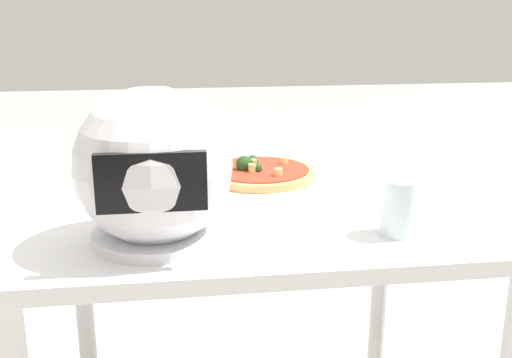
# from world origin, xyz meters

# --- Properties ---
(dining_table) EXTENTS (1.00, 0.84, 0.73)m
(dining_table) POSITION_xyz_m (0.00, 0.00, 0.63)
(dining_table) COLOR white
(dining_table) RESTS_ON ground
(pizza_plate) EXTENTS (0.33, 0.33, 0.01)m
(pizza_plate) POSITION_xyz_m (-0.03, -0.08, 0.73)
(pizza_plate) COLOR white
(pizza_plate) RESTS_ON dining_table
(pizza) EXTENTS (0.26, 0.26, 0.05)m
(pizza) POSITION_xyz_m (-0.03, -0.08, 0.75)
(pizza) COLOR tan
(pizza) RESTS_ON pizza_plate
(motorcycle_helmet) EXTENTS (0.27, 0.27, 0.27)m
(motorcycle_helmet) POSITION_xyz_m (0.20, 0.25, 0.86)
(motorcycle_helmet) COLOR silver
(motorcycle_helmet) RESTS_ON dining_table
(drinking_glass) EXTENTS (0.07, 0.07, 0.10)m
(drinking_glass) POSITION_xyz_m (-0.23, 0.28, 0.78)
(drinking_glass) COLOR silver
(drinking_glass) RESTS_ON dining_table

